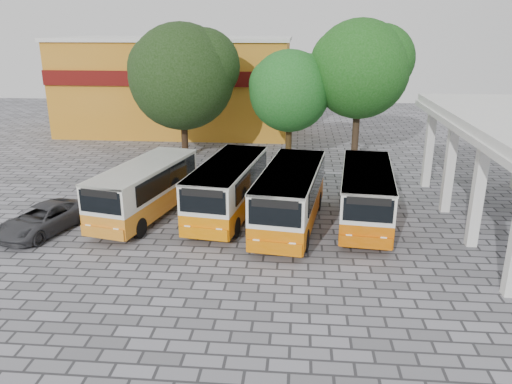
# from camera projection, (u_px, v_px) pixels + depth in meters

# --- Properties ---
(ground) EXTENTS (90.00, 90.00, 0.00)m
(ground) POSITION_uv_depth(u_px,v_px,m) (293.00, 256.00, 21.14)
(ground) COLOR #5F5E63
(ground) RESTS_ON ground
(shophouse_block) EXTENTS (20.40, 10.40, 8.30)m
(shophouse_block) POSITION_uv_depth(u_px,v_px,m) (178.00, 85.00, 45.26)
(shophouse_block) COLOR #BC7718
(shophouse_block) RESTS_ON ground
(bus_far_left) EXTENTS (3.92, 7.96, 2.73)m
(bus_far_left) POSITION_uv_depth(u_px,v_px,m) (145.00, 187.00, 25.04)
(bus_far_left) COLOR orange
(bus_far_left) RESTS_ON ground
(bus_centre_left) EXTENTS (3.46, 8.09, 2.81)m
(bus_centre_left) POSITION_uv_depth(u_px,v_px,m) (228.00, 186.00, 25.08)
(bus_centre_left) COLOR #D67000
(bus_centre_left) RESTS_ON ground
(bus_centre_right) EXTENTS (3.51, 8.30, 2.89)m
(bus_centre_right) POSITION_uv_depth(u_px,v_px,m) (290.00, 194.00, 23.71)
(bus_centre_right) COLOR #CC6400
(bus_centre_right) RESTS_ON ground
(bus_far_right) EXTENTS (3.11, 7.85, 2.75)m
(bus_far_right) POSITION_uv_depth(u_px,v_px,m) (366.00, 192.00, 24.20)
(bus_far_right) COLOR #C05500
(bus_far_right) RESTS_ON ground
(tree_left) EXTENTS (7.85, 7.48, 9.57)m
(tree_left) POSITION_uv_depth(u_px,v_px,m) (183.00, 73.00, 35.13)
(tree_left) COLOR #342315
(tree_left) RESTS_ON ground
(tree_middle) EXTENTS (5.95, 5.67, 7.79)m
(tree_middle) POSITION_uv_depth(u_px,v_px,m) (291.00, 88.00, 34.57)
(tree_middle) COLOR #402E14
(tree_middle) RESTS_ON ground
(tree_right) EXTENTS (7.12, 6.78, 9.82)m
(tree_right) POSITION_uv_depth(u_px,v_px,m) (361.00, 66.00, 34.19)
(tree_right) COLOR #3A2B1C
(tree_right) RESTS_ON ground
(parked_car) EXTENTS (3.44, 5.12, 1.31)m
(parked_car) POSITION_uv_depth(u_px,v_px,m) (43.00, 219.00, 23.42)
(parked_car) COLOR #343438
(parked_car) RESTS_ON ground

